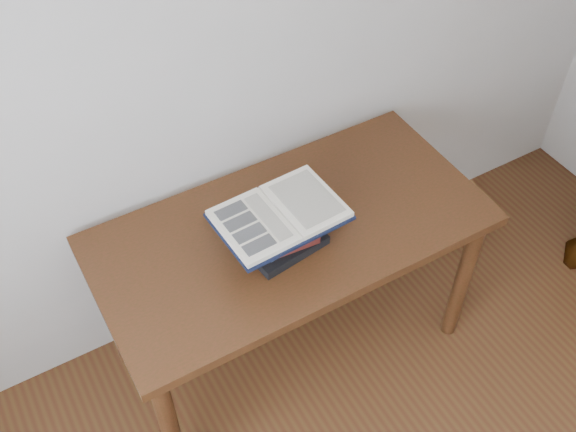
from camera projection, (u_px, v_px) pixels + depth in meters
desk at (291, 246)px, 2.31m from camera, size 1.32×0.66×0.71m
book_stack at (284, 231)px, 2.14m from camera, size 0.27×0.21×0.13m
open_book at (280, 214)px, 2.08m from camera, size 0.40×0.29×0.03m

